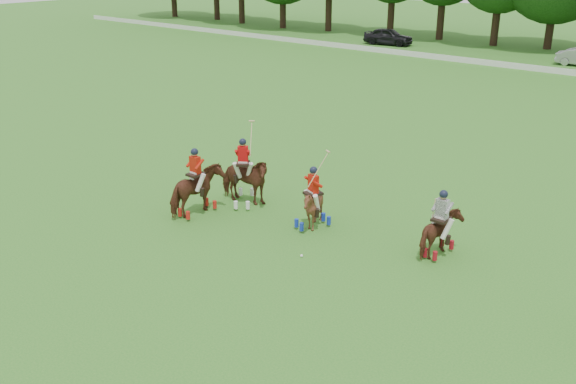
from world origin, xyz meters
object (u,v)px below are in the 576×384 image
Objects in this scene: car_left at (388,36)px; polo_stripe_a at (440,233)px; polo_red_a at (197,191)px; polo_red_c at (313,207)px; polo_red_b at (244,180)px; polo_ball at (302,256)px.

polo_stripe_a is at bearing -154.77° from car_left.
polo_red_c is (3.83, 1.67, -0.12)m from polo_red_a.
polo_red_b is at bearing -173.96° from polo_stripe_a.
polo_red_b is at bearing 155.04° from polo_ball.
polo_ball is at bearing -138.32° from polo_stripe_a.
polo_red_c is 4.27m from polo_stripe_a.
polo_red_b is (16.88, -37.47, 0.13)m from car_left.
polo_red_b is at bearing 71.11° from polo_red_a.
polo_stripe_a is at bearing 17.52° from polo_red_a.
polo_red_a is 0.80× the size of polo_red_b.
polo_red_b reaches higher than polo_red_a.
polo_red_b is 4.81m from polo_ball.
polo_red_a is 4.97m from polo_ball.
polo_red_c reaches higher than polo_ball.
polo_red_b reaches higher than polo_ball.
polo_ball is at bearing -24.96° from polo_red_b.
polo_red_c is 2.31m from polo_ball.
polo_ball is at bearing -2.96° from polo_red_a.
polo_stripe_a reaches higher than car_left.
polo_red_c is at bearing -160.11° from car_left.
polo_red_b is 1.12× the size of polo_red_c.
polo_red_c is 30.05× the size of polo_ball.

